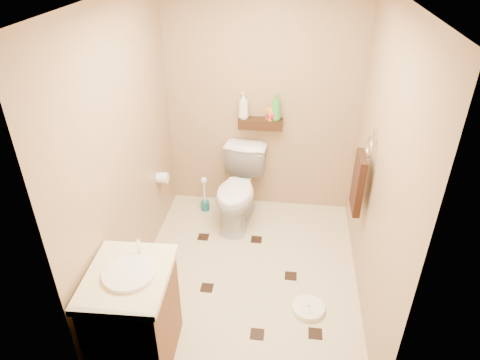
# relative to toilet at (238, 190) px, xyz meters

# --- Properties ---
(ground) EXTENTS (2.50, 2.50, 0.00)m
(ground) POSITION_rel_toilet_xyz_m (0.19, -0.83, -0.40)
(ground) COLOR beige
(ground) RESTS_ON ground
(wall_back) EXTENTS (2.00, 0.04, 2.40)m
(wall_back) POSITION_rel_toilet_xyz_m (0.19, 0.42, 0.80)
(wall_back) COLOR #A3835D
(wall_back) RESTS_ON ground
(wall_front) EXTENTS (2.00, 0.04, 2.40)m
(wall_front) POSITION_rel_toilet_xyz_m (0.19, -2.08, 0.80)
(wall_front) COLOR #A3835D
(wall_front) RESTS_ON ground
(wall_left) EXTENTS (0.04, 2.50, 2.40)m
(wall_left) POSITION_rel_toilet_xyz_m (-0.81, -0.83, 0.80)
(wall_left) COLOR #A3835D
(wall_left) RESTS_ON ground
(wall_right) EXTENTS (0.04, 2.50, 2.40)m
(wall_right) POSITION_rel_toilet_xyz_m (1.19, -0.83, 0.80)
(wall_right) COLOR #A3835D
(wall_right) RESTS_ON ground
(wall_shelf) EXTENTS (0.46, 0.14, 0.10)m
(wall_shelf) POSITION_rel_toilet_xyz_m (0.19, 0.34, 0.62)
(wall_shelf) COLOR #35200E
(wall_shelf) RESTS_ON wall_back
(floor_accents) EXTENTS (1.24, 1.29, 0.01)m
(floor_accents) POSITION_rel_toilet_xyz_m (0.25, -0.90, -0.40)
(floor_accents) COLOR black
(floor_accents) RESTS_ON ground
(toilet) EXTENTS (0.54, 0.83, 0.80)m
(toilet) POSITION_rel_toilet_xyz_m (0.00, 0.00, 0.00)
(toilet) COLOR white
(toilet) RESTS_ON ground
(vanity) EXTENTS (0.58, 0.69, 0.94)m
(vanity) POSITION_rel_toilet_xyz_m (-0.51, -1.78, 0.02)
(vanity) COLOR brown
(vanity) RESTS_ON ground
(bathroom_scale) EXTENTS (0.33, 0.33, 0.06)m
(bathroom_scale) POSITION_rel_toilet_xyz_m (0.75, -1.19, -0.37)
(bathroom_scale) COLOR white
(bathroom_scale) RESTS_ON ground
(toilet_brush) EXTENTS (0.10, 0.10, 0.42)m
(toilet_brush) POSITION_rel_toilet_xyz_m (-0.40, 0.17, -0.25)
(toilet_brush) COLOR #1A6468
(toilet_brush) RESTS_ON ground
(towel_ring) EXTENTS (0.12, 0.30, 0.76)m
(towel_ring) POSITION_rel_toilet_xyz_m (1.10, -0.58, 0.54)
(towel_ring) COLOR silver
(towel_ring) RESTS_ON wall_right
(toilet_paper) EXTENTS (0.12, 0.11, 0.12)m
(toilet_paper) POSITION_rel_toilet_xyz_m (-0.75, -0.18, 0.20)
(toilet_paper) COLOR white
(toilet_paper) RESTS_ON wall_left
(bottle_a) EXTENTS (0.15, 0.15, 0.28)m
(bottle_a) POSITION_rel_toilet_xyz_m (0.01, 0.34, 0.81)
(bottle_a) COLOR silver
(bottle_a) RESTS_ON wall_shelf
(bottle_b) EXTENTS (0.11, 0.11, 0.18)m
(bottle_b) POSITION_rel_toilet_xyz_m (0.29, 0.34, 0.76)
(bottle_b) COLOR #F79D34
(bottle_b) RESTS_ON wall_shelf
(bottle_c) EXTENTS (0.14, 0.14, 0.15)m
(bottle_c) POSITION_rel_toilet_xyz_m (0.30, 0.34, 0.74)
(bottle_c) COLOR #B91531
(bottle_c) RESTS_ON wall_shelf
(bottle_d) EXTENTS (0.14, 0.14, 0.27)m
(bottle_d) POSITION_rel_toilet_xyz_m (0.34, 0.34, 0.81)
(bottle_d) COLOR green
(bottle_d) RESTS_ON wall_shelf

